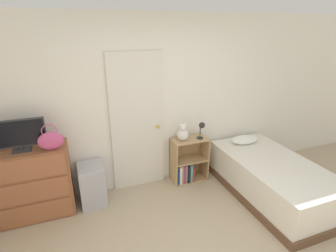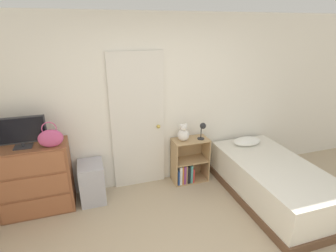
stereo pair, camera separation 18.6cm
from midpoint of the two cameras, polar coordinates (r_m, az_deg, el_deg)
wall_back at (r=3.90m, az=-1.55°, el=4.79°), size 10.00×0.06×2.55m
door_closed at (r=3.86m, az=-5.19°, el=0.67°), size 0.79×0.09×2.05m
dresser at (r=3.88m, az=-25.68°, el=-10.35°), size 0.91×0.44×0.96m
tv at (r=3.59m, az=-28.23°, el=-1.11°), size 0.59×0.16×0.40m
handbag at (r=3.48m, az=-22.80°, el=-2.44°), size 0.29×0.12×0.33m
storage_bin at (r=3.92m, az=-14.88°, el=-11.71°), size 0.34×0.43×0.58m
bookshelf at (r=4.26m, az=5.49°, el=-8.43°), size 0.56×0.31×0.72m
teddy_bear at (r=3.98m, az=4.70°, el=-1.62°), size 0.18×0.18×0.28m
desk_lamp at (r=4.04m, az=8.86°, el=-0.40°), size 0.12×0.12×0.27m
bed at (r=4.15m, az=22.94°, el=-10.95°), size 1.03×1.94×0.67m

